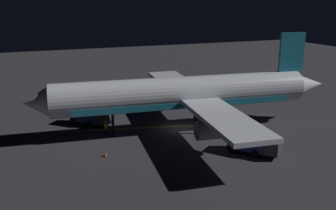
% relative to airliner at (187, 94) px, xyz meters
% --- Properties ---
extents(ground_plane, '(180.00, 180.00, 0.20)m').
position_rel_airliner_xyz_m(ground_plane, '(0.07, 0.60, -4.81)').
color(ground_plane, '#2E2E34').
extents(apron_guide_stripe, '(5.94, 22.83, 0.01)m').
position_rel_airliner_xyz_m(apron_guide_stripe, '(2.39, 4.60, -4.70)').
color(apron_guide_stripe, gold).
rests_on(apron_guide_stripe, ground_plane).
extents(airliner, '(34.38, 40.12, 12.16)m').
position_rel_airliner_xyz_m(airliner, '(0.00, 0.00, 0.00)').
color(airliner, silver).
rests_on(airliner, ground_plane).
extents(baggage_truck, '(5.38, 5.37, 2.54)m').
position_rel_airliner_xyz_m(baggage_truck, '(6.58, 11.43, -3.43)').
color(baggage_truck, navy).
rests_on(baggage_truck, ground_plane).
extents(catering_truck, '(5.69, 5.04, 2.30)m').
position_rel_airliner_xyz_m(catering_truck, '(-10.10, -3.18, -3.52)').
color(catering_truck, navy).
rests_on(catering_truck, ground_plane).
extents(ground_crew_worker, '(0.40, 0.40, 1.74)m').
position_rel_airliner_xyz_m(ground_crew_worker, '(1.78, 10.27, -3.82)').
color(ground_crew_worker, black).
rests_on(ground_crew_worker, ground_plane).
extents(traffic_cone_near_left, '(0.50, 0.50, 0.55)m').
position_rel_airliner_xyz_m(traffic_cone_near_left, '(7.67, 11.94, -4.46)').
color(traffic_cone_near_left, '#EA590F').
rests_on(traffic_cone_near_left, ground_plane).
extents(traffic_cone_near_right, '(0.50, 0.50, 0.55)m').
position_rel_airliner_xyz_m(traffic_cone_near_right, '(-4.88, 11.93, -4.46)').
color(traffic_cone_near_right, '#EA590F').
rests_on(traffic_cone_near_right, ground_plane).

